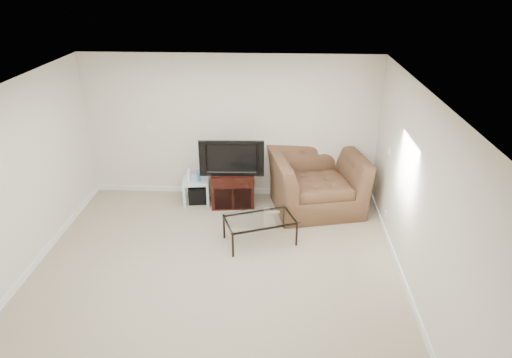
# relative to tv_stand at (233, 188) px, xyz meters

# --- Properties ---
(floor) EXTENTS (5.00, 5.00, 0.00)m
(floor) POSITION_rel_tv_stand_xyz_m (-0.05, -2.08, -0.30)
(floor) COLOR tan
(floor) RESTS_ON ground
(ceiling) EXTENTS (5.00, 5.00, 0.00)m
(ceiling) POSITION_rel_tv_stand_xyz_m (-0.05, -2.08, 2.20)
(ceiling) COLOR white
(ceiling) RESTS_ON ground
(wall_back) EXTENTS (5.00, 0.02, 2.50)m
(wall_back) POSITION_rel_tv_stand_xyz_m (-0.05, 0.42, 0.95)
(wall_back) COLOR silver
(wall_back) RESTS_ON ground
(wall_left) EXTENTS (0.02, 5.00, 2.50)m
(wall_left) POSITION_rel_tv_stand_xyz_m (-2.55, -2.08, 0.95)
(wall_left) COLOR silver
(wall_left) RESTS_ON ground
(wall_right) EXTENTS (0.02, 5.00, 2.50)m
(wall_right) POSITION_rel_tv_stand_xyz_m (2.45, -2.08, 0.95)
(wall_right) COLOR silver
(wall_right) RESTS_ON ground
(plate_back) EXTENTS (0.12, 0.02, 0.12)m
(plate_back) POSITION_rel_tv_stand_xyz_m (-1.45, 0.40, 0.95)
(plate_back) COLOR white
(plate_back) RESTS_ON wall_back
(plate_right_switch) EXTENTS (0.02, 0.09, 0.13)m
(plate_right_switch) POSITION_rel_tv_stand_xyz_m (2.43, -0.48, 0.95)
(plate_right_switch) COLOR white
(plate_right_switch) RESTS_ON wall_right
(plate_right_outlet) EXTENTS (0.02, 0.08, 0.12)m
(plate_right_outlet) POSITION_rel_tv_stand_xyz_m (2.43, -0.78, -0.00)
(plate_right_outlet) COLOR white
(plate_right_outlet) RESTS_ON wall_right
(tv_stand) EXTENTS (0.77, 0.57, 0.60)m
(tv_stand) POSITION_rel_tv_stand_xyz_m (0.00, 0.00, 0.00)
(tv_stand) COLOR black
(tv_stand) RESTS_ON floor
(dvd_player) EXTENTS (0.46, 0.34, 0.06)m
(dvd_player) POSITION_rel_tv_stand_xyz_m (0.00, -0.04, 0.20)
(dvd_player) COLOR black
(dvd_player) RESTS_ON tv_stand
(television) EXTENTS (1.00, 0.24, 0.61)m
(television) POSITION_rel_tv_stand_xyz_m (0.00, -0.03, 0.61)
(television) COLOR black
(television) RESTS_ON tv_stand
(side_table) EXTENTS (0.50, 0.50, 0.42)m
(side_table) POSITION_rel_tv_stand_xyz_m (-0.64, 0.04, -0.09)
(side_table) COLOR silver
(side_table) RESTS_ON floor
(subwoofer) EXTENTS (0.37, 0.37, 0.32)m
(subwoofer) POSITION_rel_tv_stand_xyz_m (-0.62, 0.06, -0.15)
(subwoofer) COLOR black
(subwoofer) RESTS_ON floor
(game_console) EXTENTS (0.05, 0.14, 0.19)m
(game_console) POSITION_rel_tv_stand_xyz_m (-0.74, 0.01, 0.22)
(game_console) COLOR white
(game_console) RESTS_ON side_table
(game_case) EXTENTS (0.05, 0.13, 0.17)m
(game_case) POSITION_rel_tv_stand_xyz_m (-0.59, 0.03, 0.21)
(game_case) COLOR #337FCC
(game_case) RESTS_ON side_table
(recliner) EXTENTS (1.66, 1.27, 1.29)m
(recliner) POSITION_rel_tv_stand_xyz_m (1.42, -0.03, 0.35)
(recliner) COLOR brown
(recliner) RESTS_ON floor
(coffee_table) EXTENTS (1.18, 0.92, 0.41)m
(coffee_table) POSITION_rel_tv_stand_xyz_m (0.52, -1.18, -0.10)
(coffee_table) COLOR black
(coffee_table) RESTS_ON floor
(remote) EXTENTS (0.17, 0.09, 0.02)m
(remote) POSITION_rel_tv_stand_xyz_m (0.73, -1.02, 0.12)
(remote) COLOR #B2B2B7
(remote) RESTS_ON coffee_table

